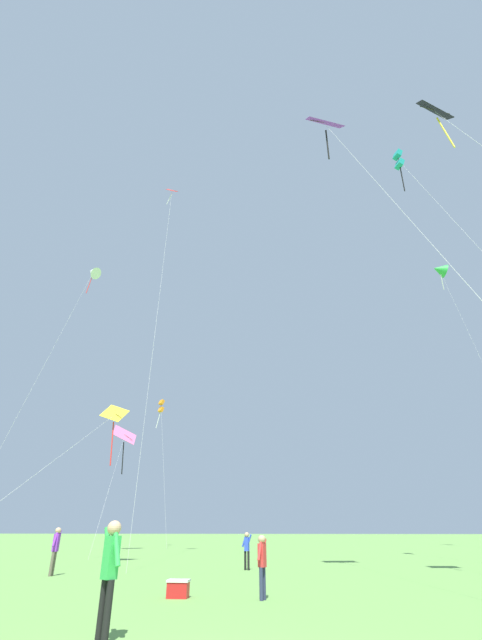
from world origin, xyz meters
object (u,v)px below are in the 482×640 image
(kite_white_distant, at_px, (93,272))
(kite_pink_low, at_px, (124,443))
(kite_yellow_diamond, at_px, (111,425))
(kite_purple_streamer, at_px, (328,131))
(person_with_spool, at_px, (56,546))
(person_foreground_watcher, at_px, (110,566))
(person_child_small, at_px, (247,547))
(person_near_tree, at_px, (262,560))
(kite_orange_box, at_px, (161,407))
(kite_red_high, at_px, (169,210))
(kite_green_small, at_px, (440,270))
(kite_black_large, at_px, (443,120))
(picnic_cooler, at_px, (178,589))
(kite_teal_box, at_px, (400,161))

(kite_white_distant, distance_m, kite_pink_low, 16.49)
(kite_yellow_diamond, distance_m, kite_purple_streamer, 20.64)
(kite_white_distant, relative_size, kite_yellow_diamond, 1.95)
(person_with_spool, bearing_deg, kite_yellow_diamond, 97.84)
(person_foreground_watcher, height_order, person_child_small, person_foreground_watcher)
(kite_pink_low, distance_m, person_near_tree, 32.46)
(kite_orange_box, relative_size, person_near_tree, 10.18)
(person_with_spool, relative_size, person_child_small, 1.12)
(kite_red_high, height_order, person_foreground_watcher, kite_red_high)
(kite_white_distant, relative_size, person_foreground_watcher, 13.12)
(kite_green_small, distance_m, kite_red_high, 32.68)
(kite_red_high, distance_m, person_foreground_watcher, 33.35)
(kite_purple_streamer, bearing_deg, kite_black_large, -24.34)
(person_near_tree, bearing_deg, person_foreground_watcher, -114.59)
(kite_green_small, bearing_deg, person_near_tree, -121.09)
(person_child_small, bearing_deg, kite_pink_low, 126.90)
(kite_pink_low, xyz_separation_m, person_with_spool, (6.22, -21.94, -8.15))
(kite_pink_low, relative_size, kite_red_high, 0.43)
(kite_pink_low, relative_size, person_child_small, 8.42)
(kite_red_high, bearing_deg, person_child_small, -39.97)
(kite_purple_streamer, xyz_separation_m, picnic_cooler, (-6.05, -3.04, -20.47))
(kite_yellow_diamond, height_order, person_foreground_watcher, kite_yellow_diamond)
(kite_pink_low, bearing_deg, kite_yellow_diamond, -71.44)
(kite_green_small, bearing_deg, kite_black_large, -109.33)
(person_near_tree, bearing_deg, person_with_spool, 147.79)
(kite_purple_streamer, bearing_deg, picnic_cooler, -153.29)
(kite_yellow_diamond, xyz_separation_m, kite_green_small, (29.00, 20.70, 21.92))
(kite_teal_box, bearing_deg, person_with_spool, -163.60)
(kite_yellow_diamond, xyz_separation_m, kite_purple_streamer, (13.39, -8.18, 13.41))
(kite_pink_low, relative_size, person_foreground_watcher, 7.21)
(kite_black_large, relative_size, kite_purple_streamer, 0.90)
(kite_black_large, height_order, kite_purple_streamer, kite_purple_streamer)
(picnic_cooler, bearing_deg, kite_yellow_diamond, 123.19)
(kite_white_distant, xyz_separation_m, kite_yellow_diamond, (6.92, -7.49, -15.86))
(kite_pink_low, xyz_separation_m, picnic_cooler, (12.77, -27.38, -8.98))
(kite_white_distant, distance_m, person_foreground_watcher, 35.51)
(kite_purple_streamer, height_order, kite_green_small, kite_green_small)
(kite_yellow_diamond, bearing_deg, kite_teal_box, -0.79)
(person_child_small, bearing_deg, picnic_cooler, -96.03)
(kite_yellow_diamond, height_order, kite_red_high, kite_red_high)
(person_foreground_watcher, bearing_deg, kite_orange_box, 106.28)
(kite_black_large, xyz_separation_m, person_near_tree, (-8.45, -1.05, -17.32))
(person_with_spool, bearing_deg, kite_white_distant, 120.17)
(person_child_small, bearing_deg, person_foreground_watcher, -93.78)
(kite_red_high, height_order, person_near_tree, kite_red_high)
(kite_black_large, relative_size, person_child_small, 12.82)
(picnic_cooler, bearing_deg, kite_black_large, 4.81)
(kite_red_high, distance_m, person_child_small, 27.48)
(kite_teal_box, bearing_deg, kite_black_large, -98.04)
(kite_red_high, xyz_separation_m, person_near_tree, (8.62, -15.33, -25.81))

